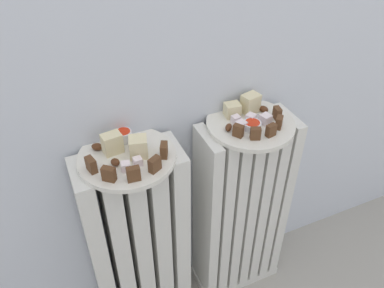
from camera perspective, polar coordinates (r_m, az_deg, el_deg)
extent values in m
cube|color=silver|center=(1.16, -13.26, -15.52)|extent=(0.04, 0.13, 0.63)
cube|color=silver|center=(1.16, -10.48, -14.76)|extent=(0.04, 0.13, 0.63)
cube|color=silver|center=(1.17, -7.74, -13.97)|extent=(0.04, 0.13, 0.63)
cube|color=silver|center=(1.18, -5.05, -13.17)|extent=(0.04, 0.13, 0.63)
cube|color=silver|center=(1.19, -2.42, -12.34)|extent=(0.04, 0.13, 0.63)
cube|color=silver|center=(1.51, 6.08, -17.62)|extent=(0.28, 0.13, 0.03)
cube|color=silver|center=(1.21, 2.00, -10.89)|extent=(0.03, 0.13, 0.63)
cube|color=silver|center=(1.23, 3.74, -10.30)|extent=(0.03, 0.13, 0.63)
cube|color=silver|center=(1.24, 5.43, -9.71)|extent=(0.03, 0.13, 0.63)
cube|color=silver|center=(1.26, 7.08, -9.13)|extent=(0.03, 0.13, 0.63)
cube|color=silver|center=(1.27, 8.68, -8.55)|extent=(0.03, 0.13, 0.63)
cube|color=silver|center=(1.29, 10.24, -7.99)|extent=(0.03, 0.13, 0.63)
cube|color=silver|center=(1.31, 11.75, -7.43)|extent=(0.03, 0.13, 0.63)
cylinder|color=silver|center=(0.94, -9.37, -1.87)|extent=(0.23, 0.23, 0.01)
cylinder|color=silver|center=(1.04, 8.42, 2.89)|extent=(0.23, 0.23, 0.01)
cube|color=#56351E|center=(0.90, -14.34, -2.93)|extent=(0.02, 0.03, 0.03)
cube|color=#56351E|center=(0.87, -11.92, -4.27)|extent=(0.03, 0.03, 0.03)
cube|color=#56351E|center=(0.86, -8.43, -4.29)|extent=(0.03, 0.02, 0.03)
cube|color=#56351E|center=(0.88, -5.40, -2.95)|extent=(0.03, 0.03, 0.03)
cube|color=#56351E|center=(0.91, -4.07, -0.88)|extent=(0.03, 0.03, 0.03)
cube|color=beige|center=(0.92, -7.74, -0.42)|extent=(0.05, 0.05, 0.05)
cube|color=beige|center=(0.94, -11.44, 0.08)|extent=(0.05, 0.04, 0.05)
cube|color=white|center=(0.90, -7.84, -2.51)|extent=(0.02, 0.02, 0.02)
cube|color=white|center=(0.89, -9.55, -3.21)|extent=(0.02, 0.02, 0.02)
cube|color=white|center=(0.96, -7.66, 0.52)|extent=(0.03, 0.03, 0.02)
ellipsoid|color=#4C2814|center=(0.91, -11.02, -2.59)|extent=(0.03, 0.03, 0.02)
ellipsoid|color=#4C2814|center=(0.96, -13.53, -0.39)|extent=(0.03, 0.03, 0.02)
cylinder|color=white|center=(0.97, -9.80, 1.19)|extent=(0.04, 0.04, 0.03)
cylinder|color=red|center=(0.97, -9.84, 1.51)|extent=(0.03, 0.03, 0.01)
cube|color=#56351E|center=(0.98, 6.69, 1.90)|extent=(0.03, 0.03, 0.03)
cube|color=#56351E|center=(0.97, 9.14, 1.49)|extent=(0.03, 0.02, 0.03)
cube|color=#56351E|center=(0.99, 11.33, 1.95)|extent=(0.03, 0.02, 0.03)
cube|color=#56351E|center=(1.02, 12.45, 3.06)|extent=(0.03, 0.03, 0.03)
cube|color=#56351E|center=(1.06, 12.18, 4.38)|extent=(0.02, 0.03, 0.03)
cube|color=beige|center=(1.05, 5.83, 4.93)|extent=(0.04, 0.04, 0.04)
cube|color=beige|center=(1.07, 8.42, 5.83)|extent=(0.05, 0.04, 0.05)
cube|color=white|center=(1.04, 10.56, 3.55)|extent=(0.03, 0.03, 0.03)
cube|color=white|center=(1.04, 8.48, 3.72)|extent=(0.03, 0.03, 0.02)
cube|color=white|center=(1.00, 7.09, 2.63)|extent=(0.03, 0.03, 0.02)
cube|color=white|center=(1.03, 6.35, 3.54)|extent=(0.02, 0.02, 0.02)
ellipsoid|color=#4C2814|center=(1.08, 6.41, 5.33)|extent=(0.03, 0.03, 0.02)
ellipsoid|color=#4C2814|center=(1.08, 10.30, 4.97)|extent=(0.03, 0.03, 0.02)
ellipsoid|color=#4C2814|center=(1.00, 5.31, 2.40)|extent=(0.03, 0.03, 0.02)
cylinder|color=white|center=(1.01, 8.66, 2.64)|extent=(0.05, 0.05, 0.02)
cylinder|color=red|center=(1.01, 8.69, 2.89)|extent=(0.04, 0.04, 0.01)
cube|color=#B7B7BC|center=(1.02, 9.61, 2.23)|extent=(0.04, 0.06, 0.00)
cube|color=#B7B7BC|center=(1.06, 9.73, 3.88)|extent=(0.03, 0.03, 0.00)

